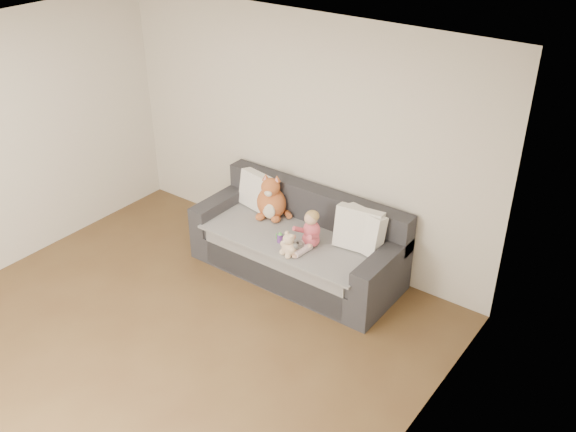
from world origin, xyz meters
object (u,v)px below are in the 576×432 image
object	(u,v)px
toddler	(309,232)
sippy_cup	(280,237)
teddy_bear	(289,246)
sofa	(299,245)
plush_cat	(271,201)

from	to	relation	value
toddler	sippy_cup	xyz separation A→B (m)	(-0.27, -0.11, -0.10)
teddy_bear	sippy_cup	bearing A→B (deg)	162.53
sofa	toddler	xyz separation A→B (m)	(0.24, -0.16, 0.33)
plush_cat	teddy_bear	bearing A→B (deg)	-61.16
teddy_bear	sippy_cup	size ratio (longest dim) A/B	2.19
plush_cat	toddler	bearing A→B (deg)	-42.25
sippy_cup	teddy_bear	bearing A→B (deg)	-34.04
plush_cat	teddy_bear	world-z (taller)	plush_cat
sofa	toddler	bearing A→B (deg)	-34.53
sofa	sippy_cup	distance (m)	0.35
sofa	teddy_bear	xyz separation A→B (m)	(0.17, -0.41, 0.27)
sofa	sippy_cup	xyz separation A→B (m)	(-0.04, -0.27, 0.22)
plush_cat	sippy_cup	size ratio (longest dim) A/B	4.33
toddler	plush_cat	bearing A→B (deg)	170.43
sofa	sippy_cup	bearing A→B (deg)	-97.77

